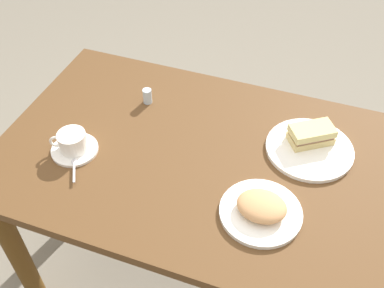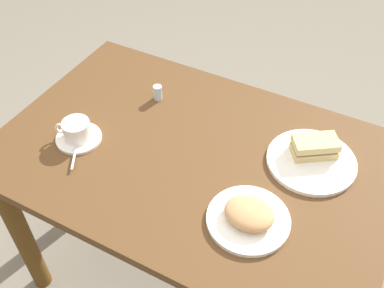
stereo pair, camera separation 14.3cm
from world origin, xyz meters
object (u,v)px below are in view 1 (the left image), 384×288
at_px(sandwich_front, 311,135).
at_px(coffee_saucer, 75,150).
at_px(salt_shaker, 147,96).
at_px(dining_table, 193,179).
at_px(coffee_cup, 72,141).
at_px(side_plate, 261,212).
at_px(sandwich_plate, 309,149).
at_px(spoon, 74,166).

relative_size(sandwich_front, coffee_saucer, 1.04).
bearing_deg(salt_shaker, coffee_saucer, -111.94).
xyz_separation_m(dining_table, coffee_saucer, (-0.36, -0.12, 0.14)).
distance_m(coffee_cup, side_plate, 0.63).
bearing_deg(coffee_saucer, coffee_cup, -159.01).
distance_m(dining_table, salt_shaker, 0.34).
distance_m(dining_table, sandwich_plate, 0.40).
relative_size(coffee_cup, spoon, 1.27).
distance_m(side_plate, salt_shaker, 0.61).
bearing_deg(sandwich_plate, sandwich_front, 99.05).
relative_size(sandwich_plate, side_plate, 1.19).
height_order(dining_table, spoon, spoon).
bearing_deg(sandwich_front, sandwich_plate, -80.95).
relative_size(sandwich_front, coffee_cup, 1.36).
bearing_deg(coffee_cup, spoon, -58.96).
distance_m(sandwich_front, side_plate, 0.34).
xyz_separation_m(dining_table, sandwich_plate, (0.35, 0.14, 0.14)).
xyz_separation_m(sandwich_plate, salt_shaker, (-0.59, 0.05, 0.02)).
distance_m(sandwich_plate, spoon, 0.75).
height_order(coffee_cup, side_plate, coffee_cup).
bearing_deg(side_plate, coffee_cup, 176.39).
xyz_separation_m(coffee_cup, side_plate, (0.63, -0.04, -0.04)).
relative_size(coffee_cup, salt_shaker, 2.08).
relative_size(sandwich_plate, sandwich_front, 1.78).
height_order(sandwich_front, salt_shaker, sandwich_front).
xyz_separation_m(sandwich_plate, coffee_cup, (-0.71, -0.26, 0.04)).
height_order(sandwich_plate, coffee_saucer, sandwich_plate).
bearing_deg(coffee_cup, sandwich_plate, 19.95).
xyz_separation_m(dining_table, side_plate, (0.26, -0.16, 0.14)).
bearing_deg(sandwich_plate, spoon, -153.98).
distance_m(coffee_saucer, side_plate, 0.63).
xyz_separation_m(dining_table, spoon, (-0.32, -0.19, 0.14)).
bearing_deg(dining_table, salt_shaker, 142.52).
xyz_separation_m(coffee_cup, spoon, (0.04, -0.07, -0.03)).
xyz_separation_m(sandwich_front, coffee_cup, (-0.71, -0.29, 0.00)).
xyz_separation_m(spoon, salt_shaker, (0.08, 0.37, 0.02)).
bearing_deg(sandwich_plate, coffee_saucer, -160.05).
height_order(coffee_saucer, coffee_cup, coffee_cup).
height_order(dining_table, side_plate, side_plate).
distance_m(sandwich_front, spoon, 0.76).
bearing_deg(side_plate, sandwich_plate, 73.55).
relative_size(spoon, salt_shaker, 1.63).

